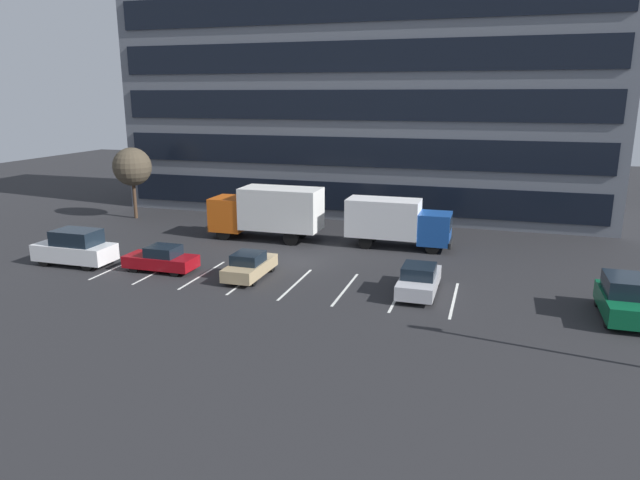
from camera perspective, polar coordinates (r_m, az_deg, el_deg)
ground_plane at (r=35.08m, az=-2.45°, el=-2.20°), size 120.00×120.00×0.00m
office_building at (r=50.92m, az=4.37°, el=13.17°), size 40.52×11.19×18.00m
lot_markings at (r=31.53m, az=-4.87°, el=-4.15°), size 19.74×5.40×0.01m
box_truck_blue at (r=38.30m, az=7.62°, el=1.90°), size 6.98×2.31×3.24m
box_truck_orange at (r=40.26m, az=-5.24°, el=2.97°), size 8.01×2.65×3.71m
sedan_maroon at (r=34.38m, az=-15.53°, el=-1.85°), size 4.17×1.74×1.49m
suv_forest at (r=29.55m, az=27.97°, el=-5.19°), size 1.82×4.30×1.94m
suv_white at (r=37.26m, az=-23.21°, el=-0.73°), size 4.77×2.02×2.16m
sedan_silver at (r=29.78m, az=9.85°, el=-3.94°), size 1.84×4.39×1.57m
sedan_tan at (r=32.14m, az=-7.02°, el=-2.55°), size 1.72×4.12×1.48m
bare_tree at (r=49.32m, az=-18.22°, el=6.94°), size 3.11×3.11×5.83m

